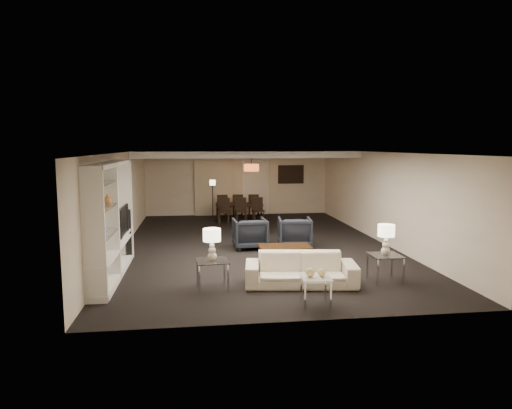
{
  "coord_description": "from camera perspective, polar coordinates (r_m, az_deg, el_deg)",
  "views": [
    {
      "loc": [
        -1.59,
        -12.07,
        2.68
      ],
      "look_at": [
        0.0,
        0.0,
        1.1
      ],
      "focal_mm": 32.0,
      "sensor_mm": 36.0,
      "label": 1
    }
  ],
  "objects": [
    {
      "name": "chair_fm",
      "position": [
        17.07,
        -2.31,
        -0.15
      ],
      "size": [
        0.42,
        0.42,
        0.88
      ],
      "primitive_type": null,
      "rotation": [
        0.0,
        0.0,
        3.11
      ],
      "color": "black",
      "rests_on": "floor"
    },
    {
      "name": "floor_lamp",
      "position": [
        16.5,
        -5.44,
        0.57
      ],
      "size": [
        0.25,
        0.25,
        1.45
      ],
      "primitive_type": null,
      "rotation": [
        0.0,
        0.0,
        0.2
      ],
      "color": "black",
      "rests_on": "floor"
    },
    {
      "name": "chair_nm",
      "position": [
        15.79,
        -1.88,
        -0.77
      ],
      "size": [
        0.41,
        0.41,
        0.88
      ],
      "primitive_type": null,
      "rotation": [
        0.0,
        0.0,
        -0.0
      ],
      "color": "black",
      "rests_on": "floor"
    },
    {
      "name": "wall_left",
      "position": [
        12.3,
        -16.39,
        0.42
      ],
      "size": [
        0.02,
        11.0,
        2.5
      ],
      "primitive_type": "cube",
      "color": "beige",
      "rests_on": "ground"
    },
    {
      "name": "curtains",
      "position": [
        17.56,
        -5.24,
        2.54
      ],
      "size": [
        1.5,
        0.12,
        2.4
      ],
      "primitive_type": "cube",
      "color": "beige",
      "rests_on": "wall_back"
    },
    {
      "name": "chair_fl",
      "position": [
        17.03,
        -4.32,
        -0.18
      ],
      "size": [
        0.44,
        0.44,
        0.88
      ],
      "primitive_type": null,
      "rotation": [
        0.0,
        0.0,
        3.24
      ],
      "color": "black",
      "rests_on": "floor"
    },
    {
      "name": "chair_fr",
      "position": [
        17.14,
        -0.31,
        -0.12
      ],
      "size": [
        0.45,
        0.45,
        0.88
      ],
      "primitive_type": null,
      "rotation": [
        0.0,
        0.0,
        3.03
      ],
      "color": "black",
      "rests_on": "floor"
    },
    {
      "name": "floor",
      "position": [
        12.46,
        0.0,
        -5.02
      ],
      "size": [
        11.0,
        11.0,
        0.0
      ],
      "primitive_type": "plane",
      "color": "black",
      "rests_on": "ground"
    },
    {
      "name": "wall_right",
      "position": [
        13.18,
        15.27,
        0.9
      ],
      "size": [
        0.02,
        11.0,
        2.5
      ],
      "primitive_type": "cube",
      "color": "beige",
      "rests_on": "ground"
    },
    {
      "name": "media_unit",
      "position": [
        9.74,
        -17.59,
        -1.85
      ],
      "size": [
        0.38,
        3.4,
        2.35
      ],
      "primitive_type": null,
      "color": "white",
      "rests_on": "wall_left"
    },
    {
      "name": "ceiling",
      "position": [
        12.17,
        0.0,
        6.55
      ],
      "size": [
        7.0,
        11.0,
        0.02
      ],
      "primitive_type": "cube",
      "color": "silver",
      "rests_on": "ground"
    },
    {
      "name": "door",
      "position": [
        17.76,
        -0.07,
        2.14
      ],
      "size": [
        0.9,
        0.05,
        2.1
      ],
      "primitive_type": "cube",
      "color": "silver",
      "rests_on": "wall_back"
    },
    {
      "name": "gold_gourd_b",
      "position": [
        7.84,
        8.21,
        -8.42
      ],
      "size": [
        0.14,
        0.14,
        0.14
      ],
      "primitive_type": "sphere",
      "color": "#DFCE76",
      "rests_on": "marble_table"
    },
    {
      "name": "floor_speaker",
      "position": [
        11.15,
        -15.7,
        -3.64
      ],
      "size": [
        0.17,
        0.17,
        1.2
      ],
      "primitive_type": "cube",
      "rotation": [
        0.0,
        0.0,
        0.33
      ],
      "color": "black",
      "rests_on": "floor"
    },
    {
      "name": "television",
      "position": [
        10.34,
        -16.83,
        -1.94
      ],
      "size": [
        1.08,
        0.14,
        0.62
      ],
      "primitive_type": "imported",
      "rotation": [
        0.0,
        0.0,
        1.57
      ],
      "color": "black",
      "rests_on": "media_unit"
    },
    {
      "name": "pendant_light",
      "position": [
        15.7,
        -0.59,
        4.63
      ],
      "size": [
        0.52,
        0.52,
        0.24
      ],
      "primitive_type": "cylinder",
      "color": "#D8591E",
      "rests_on": "ceiling_soffit"
    },
    {
      "name": "table_lamp_left",
      "position": [
        8.56,
        -5.52,
        -5.02
      ],
      "size": [
        0.37,
        0.37,
        0.6
      ],
      "primitive_type": null,
      "rotation": [
        0.0,
        0.0,
        -0.12
      ],
      "color": "beige",
      "rests_on": "side_table_left"
    },
    {
      "name": "ceiling_soffit",
      "position": [
        15.65,
        -1.69,
        6.37
      ],
      "size": [
        7.0,
        4.0,
        0.2
      ],
      "primitive_type": "cube",
      "color": "silver",
      "rests_on": "ceiling"
    },
    {
      "name": "coffee_table",
      "position": [
        10.45,
        3.61,
        -6.3
      ],
      "size": [
        1.17,
        0.68,
        0.42
      ],
      "primitive_type": null,
      "rotation": [
        0.0,
        0.0,
        -0.0
      ],
      "color": "#311E0D",
      "rests_on": "floor"
    },
    {
      "name": "marble_table",
      "position": [
        7.91,
        7.45,
        -10.63
      ],
      "size": [
        0.53,
        0.53,
        0.49
      ],
      "primitive_type": null,
      "rotation": [
        0.0,
        0.0,
        -0.08
      ],
      "color": "silver",
      "rests_on": "floor"
    },
    {
      "name": "gold_gourd_a",
      "position": [
        7.79,
        6.78,
        -8.43
      ],
      "size": [
        0.16,
        0.16,
        0.16
      ],
      "primitive_type": "sphere",
      "color": "#DCC174",
      "rests_on": "marble_table"
    },
    {
      "name": "side_table_right",
      "position": [
        9.44,
        15.81,
        -7.67
      ],
      "size": [
        0.59,
        0.59,
        0.54
      ],
      "primitive_type": null,
      "rotation": [
        0.0,
        0.0,
        0.01
      ],
      "color": "silver",
      "rests_on": "floor"
    },
    {
      "name": "chair_nr",
      "position": [
        15.86,
        0.28,
        -0.73
      ],
      "size": [
        0.43,
        0.43,
        0.88
      ],
      "primitive_type": null,
      "rotation": [
        0.0,
        0.0,
        0.06
      ],
      "color": "black",
      "rests_on": "floor"
    },
    {
      "name": "chair_nl",
      "position": [
        15.74,
        -4.05,
        -0.81
      ],
      "size": [
        0.45,
        0.45,
        0.88
      ],
      "primitive_type": null,
      "rotation": [
        0.0,
        0.0,
        -0.12
      ],
      "color": "black",
      "rests_on": "floor"
    },
    {
      "name": "dining_table",
      "position": [
        16.45,
        -2.1,
        -0.94
      ],
      "size": [
        1.69,
        0.95,
        0.59
      ],
      "primitive_type": "imported",
      "rotation": [
        0.0,
        0.0,
        -0.01
      ],
      "color": "black",
      "rests_on": "floor"
    },
    {
      "name": "sofa",
      "position": [
        8.91,
        5.62,
        -8.07
      ],
      "size": [
        2.22,
        1.1,
        0.62
      ],
      "primitive_type": "imported",
      "rotation": [
        0.0,
        0.0,
        -0.13
      ],
      "color": "beige",
      "rests_on": "floor"
    },
    {
      "name": "wall_front",
      "position": [
        6.91,
        6.0,
        -4.61
      ],
      "size": [
        7.0,
        0.02,
        2.5
      ],
      "primitive_type": "cube",
      "color": "beige",
      "rests_on": "ground"
    },
    {
      "name": "table_lamp_right",
      "position": [
        9.31,
        15.93,
        -4.26
      ],
      "size": [
        0.34,
        0.34,
        0.6
      ],
      "primitive_type": null,
      "rotation": [
        0.0,
        0.0,
        0.02
      ],
      "color": "beige",
      "rests_on": "side_table_right"
    },
    {
      "name": "side_table_left",
      "position": [
        8.7,
        -5.48,
        -8.71
      ],
      "size": [
        0.62,
        0.62,
        0.54
      ],
      "primitive_type": null,
      "rotation": [
        0.0,
        0.0,
        0.07
      ],
      "color": "silver",
      "rests_on": "floor"
    },
    {
      "name": "armchair_right",
      "position": [
        12.16,
        4.86,
        -3.46
      ],
      "size": [
        0.94,
        0.96,
        0.79
      ],
      "primitive_type": "imported",
      "rotation": [
        0.0,
        0.0,
        3.03
      ],
      "color": "black",
      "rests_on": "floor"
    },
    {
      "name": "vase_amber",
      "position": [
        9.34,
        -18.07,
        0.69
      ],
      "size": [
        0.17,
        0.17,
        0.18
      ],
      "primitive_type": "imported",
      "color": "#B8763D",
      "rests_on": "media_unit"
    },
    {
      "name": "wall_back",
      "position": [
        17.7,
        -2.33,
        2.76
      ],
      "size": [
        7.0,
        0.02,
        2.5
      ],
      "primitive_type": "cube",
      "color": "beige",
      "rests_on": "ground"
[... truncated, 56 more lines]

